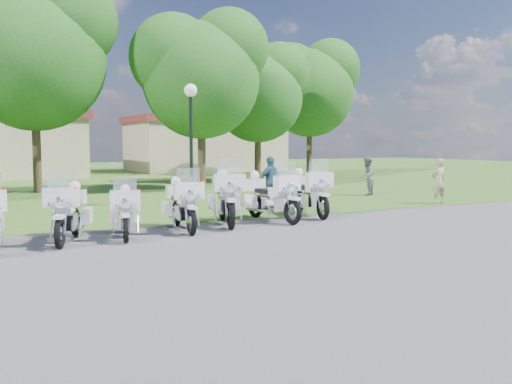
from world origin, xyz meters
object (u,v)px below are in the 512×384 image
motorcycle_2 (69,211)px  motorcycle_7 (308,192)px  lamp_post (191,114)px  motorcycle_4 (182,204)px  motorcycle_5 (226,196)px  motorcycle_3 (125,211)px  bystander_c (271,182)px  motorcycle_6 (270,196)px  bystander_a (438,181)px  bystander_b (367,176)px

motorcycle_2 → motorcycle_7: size_ratio=0.89×
lamp_post → motorcycle_4: bearing=-113.8°
motorcycle_7 → motorcycle_5: bearing=18.5°
motorcycle_3 → motorcycle_7: 5.97m
bystander_c → motorcycle_5: bearing=32.7°
motorcycle_3 → motorcycle_4: 1.57m
motorcycle_6 → bystander_c: bystander_c is taller
motorcycle_2 → motorcycle_6: 5.60m
motorcycle_2 → motorcycle_7: (7.09, 1.26, 0.05)m
bystander_a → bystander_c: size_ratio=0.95×
bystander_a → bystander_b: (-0.18, 3.74, -0.02)m
motorcycle_7 → lamp_post: lamp_post is taller
motorcycle_3 → motorcycle_5: (2.92, 0.82, 0.14)m
lamp_post → motorcycle_5: bearing=-99.6°
lamp_post → bystander_a: size_ratio=2.57×
motorcycle_4 → bystander_c: size_ratio=1.38×
motorcycle_5 → bystander_a: motorcycle_5 is taller
motorcycle_6 → bystander_b: size_ratio=1.57×
lamp_post → bystander_c: (2.27, -1.48, -2.28)m
motorcycle_6 → lamp_post: 5.04m
motorcycle_2 → bystander_b: (12.69, 5.50, 0.13)m
motorcycle_4 → bystander_a: bystander_a is taller
motorcycle_7 → bystander_b: motorcycle_7 is taller
motorcycle_2 → bystander_b: bearing=-135.9°
motorcycle_3 → motorcycle_2: bearing=14.4°
bystander_b → lamp_post: bearing=-34.9°
bystander_b → bystander_c: 5.78m
motorcycle_3 → motorcycle_6: 4.37m
motorcycle_6 → lamp_post: (-0.62, 4.37, 2.44)m
motorcycle_2 → bystander_c: bearing=-131.9°
motorcycle_3 → motorcycle_4: (1.53, 0.37, 0.06)m
motorcycle_4 → motorcycle_2: bearing=15.2°
motorcycle_5 → bystander_a: bearing=-156.0°
motorcycle_6 → motorcycle_5: bearing=-5.7°
bystander_a → bystander_c: 6.00m
motorcycle_5 → motorcycle_7: motorcycle_5 is taller
motorcycle_2 → motorcycle_7: bearing=-149.3°
motorcycle_7 → bystander_a: bearing=-165.0°
bystander_a → motorcycle_5: bearing=12.4°
motorcycle_7 → bystander_c: (0.10, 2.47, 0.14)m
motorcycle_2 → bystander_c: size_ratio=1.32×
motorcycle_5 → bystander_a: (8.69, 0.94, 0.07)m
motorcycle_4 → motorcycle_7: 4.40m
motorcycle_2 → bystander_a: 12.98m
motorcycle_2 → motorcycle_4: bearing=-151.9°
motorcycle_2 → motorcycle_7: motorcycle_7 is taller
motorcycle_4 → bystander_c: (4.41, 3.36, 0.19)m
motorcycle_5 → motorcycle_6: motorcycle_5 is taller
motorcycle_2 → motorcycle_6: size_ratio=0.91×
motorcycle_3 → lamp_post: bearing=-110.5°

